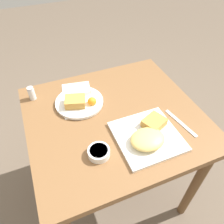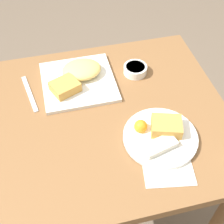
# 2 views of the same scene
# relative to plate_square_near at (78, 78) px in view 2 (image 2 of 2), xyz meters

# --- Properties ---
(ground_plane) EXTENTS (8.00, 8.00, 0.00)m
(ground_plane) POSITION_rel_plate_square_near_xyz_m (-0.08, 0.19, -0.77)
(ground_plane) COLOR brown
(dining_table) EXTENTS (0.83, 0.77, 0.75)m
(dining_table) POSITION_rel_plate_square_near_xyz_m (-0.08, 0.19, -0.13)
(dining_table) COLOR brown
(dining_table) RESTS_ON ground_plane
(menu_card) EXTENTS (0.20, 0.30, 0.00)m
(menu_card) POSITION_rel_plate_square_near_xyz_m (-0.21, 0.37, -0.02)
(menu_card) COLOR silver
(menu_card) RESTS_ON dining_table
(plate_square_near) EXTENTS (0.27, 0.27, 0.06)m
(plate_square_near) POSITION_rel_plate_square_near_xyz_m (0.00, 0.00, 0.00)
(plate_square_near) COLOR white
(plate_square_near) RESTS_ON dining_table
(plate_oval_far) EXTENTS (0.24, 0.24, 0.05)m
(plate_oval_far) POSITION_rel_plate_square_near_xyz_m (-0.21, 0.33, -0.00)
(plate_oval_far) COLOR white
(plate_oval_far) RESTS_ON menu_card
(sauce_ramekin) EXTENTS (0.09, 0.09, 0.03)m
(sauce_ramekin) POSITION_rel_plate_square_near_xyz_m (-0.23, 0.00, -0.00)
(sauce_ramekin) COLOR white
(sauce_ramekin) RESTS_ON dining_table
(butter_knife) EXTENTS (0.05, 0.20, 0.00)m
(butter_knife) POSITION_rel_plate_square_near_xyz_m (0.19, 0.02, -0.02)
(butter_knife) COLOR silver
(butter_knife) RESTS_ON dining_table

